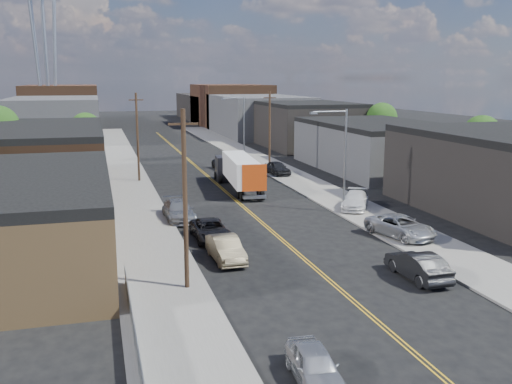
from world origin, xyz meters
TOP-DOWN VIEW (x-y plane):
  - ground at (0.00, 60.00)m, footprint 260.00×260.00m
  - centerline at (0.00, 45.00)m, footprint 0.32×120.00m
  - sidewalk_left at (-9.50, 45.00)m, footprint 5.00×140.00m
  - sidewalk_right at (9.50, 45.00)m, footprint 5.00×140.00m
  - warehouse_tan at (-18.00, 18.00)m, footprint 12.00×22.00m
  - warehouse_brown at (-18.00, 44.00)m, footprint 12.00×26.00m
  - industrial_right_b at (22.00, 46.00)m, footprint 14.00×24.00m
  - industrial_right_c at (22.00, 72.00)m, footprint 14.00×22.00m
  - skyline_left_a at (-20.00, 95.00)m, footprint 16.00×30.00m
  - skyline_right_a at (20.00, 95.00)m, footprint 16.00×30.00m
  - skyline_left_b at (-20.00, 120.00)m, footprint 16.00×26.00m
  - skyline_right_b at (20.00, 120.00)m, footprint 16.00×26.00m
  - skyline_left_c at (-20.00, 140.00)m, footprint 16.00×40.00m
  - skyline_right_c at (20.00, 140.00)m, footprint 16.00×40.00m
  - streetlight_near at (7.60, 25.00)m, footprint 3.39×0.25m
  - streetlight_far at (7.60, 60.00)m, footprint 3.39×0.25m
  - utility_pole_left_near at (-8.20, 10.00)m, footprint 1.60×0.26m
  - utility_pole_left_far at (-8.20, 45.00)m, footprint 1.60×0.26m
  - utility_pole_right at (8.20, 48.00)m, footprint 1.60×0.26m
  - chainlink_fence at (-11.50, 3.50)m, footprint 0.05×16.00m
  - tree_left_far at (-13.94, 62.00)m, footprint 4.35×4.20m
  - tree_right_near at (30.06, 36.00)m, footprint 4.60×4.48m
  - tree_right_far at (30.06, 60.00)m, footprint 4.85×4.76m
  - semi_truck at (1.50, 37.77)m, footprint 3.30×14.05m
  - car_left_a at (-5.00, -1.14)m, footprint 1.96×4.22m
  - car_left_b at (-5.00, 14.44)m, footprint 1.83×4.84m
  - car_left_c at (-5.00, 19.54)m, footprint 2.45×5.23m
  - car_left_d at (-6.40, 26.00)m, footprint 2.38×5.62m
  - car_right_oncoming at (5.09, 8.11)m, footprint 1.81×4.98m
  - car_right_lot_a at (8.45, 16.00)m, footprint 4.01×6.12m
  - car_right_lot_b at (9.27, 25.37)m, footprint 4.41×5.49m
  - car_right_lot_c at (8.20, 44.75)m, footprint 2.45×4.84m
  - car_ahead_truck at (3.14, 50.92)m, footprint 2.75×5.43m

SIDE VIEW (x-z plane):
  - ground at x=0.00m, z-range 0.00..0.00m
  - centerline at x=0.00m, z-range 0.00..0.01m
  - sidewalk_left at x=-9.50m, z-range 0.00..0.15m
  - sidewalk_right at x=9.50m, z-range 0.00..0.15m
  - chainlink_fence at x=-11.50m, z-range 0.04..1.27m
  - car_left_a at x=-5.00m, z-range 0.00..1.40m
  - car_left_c at x=-5.00m, z-range 0.00..1.45m
  - car_ahead_truck at x=3.14m, z-range 0.00..1.47m
  - car_left_b at x=-5.00m, z-range 0.00..1.58m
  - car_left_d at x=-6.40m, z-range 0.00..1.62m
  - car_right_oncoming at x=5.09m, z-range 0.00..1.63m
  - car_right_lot_b at x=9.27m, z-range 0.15..1.64m
  - car_right_lot_a at x=8.45m, z-range 0.15..1.72m
  - car_right_lot_c at x=8.20m, z-range 0.15..1.73m
  - semi_truck at x=1.50m, z-range 0.25..3.87m
  - warehouse_tan at x=-18.00m, z-range 0.00..5.60m
  - industrial_right_b at x=22.00m, z-range 0.00..6.10m
  - warehouse_brown at x=-18.00m, z-range 0.00..6.60m
  - skyline_left_c at x=-20.00m, z-range 0.00..7.00m
  - skyline_right_c at x=20.00m, z-range 0.00..7.00m
  - industrial_right_c at x=22.00m, z-range 0.00..7.60m
  - skyline_left_a at x=-20.00m, z-range 0.00..8.00m
  - skyline_right_a at x=20.00m, z-range 0.00..8.00m
  - tree_left_far at x=-13.94m, z-range 1.08..8.05m
  - tree_right_near at x=30.06m, z-range 1.15..8.59m
  - skyline_left_b at x=-20.00m, z-range 0.00..10.00m
  - skyline_right_b at x=20.00m, z-range 0.00..10.00m
  - utility_pole_left_near at x=-8.20m, z-range 0.14..10.14m
  - utility_pole_left_far at x=-8.20m, z-range 0.14..10.14m
  - utility_pole_right at x=8.20m, z-range 0.14..10.14m
  - tree_right_far at x=30.06m, z-range 1.22..9.13m
  - streetlight_near at x=7.60m, z-range 0.83..9.83m
  - streetlight_far at x=7.60m, z-range 0.83..9.83m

